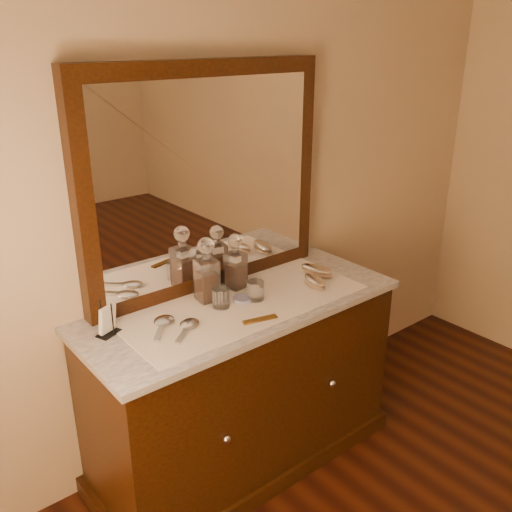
# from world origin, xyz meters

# --- Properties ---
(dresser_cabinet) EXTENTS (1.40, 0.55, 0.82)m
(dresser_cabinet) POSITION_xyz_m (0.00, 1.96, 0.41)
(dresser_cabinet) COLOR black
(dresser_cabinet) RESTS_ON floor
(dresser_plinth) EXTENTS (1.46, 0.59, 0.08)m
(dresser_plinth) POSITION_xyz_m (0.00, 1.96, 0.04)
(dresser_plinth) COLOR black
(dresser_plinth) RESTS_ON floor
(knob_left) EXTENTS (0.04, 0.04, 0.04)m
(knob_left) POSITION_xyz_m (-0.30, 1.67, 0.45)
(knob_left) COLOR silver
(knob_left) RESTS_ON dresser_cabinet
(knob_right) EXTENTS (0.04, 0.04, 0.04)m
(knob_right) POSITION_xyz_m (0.30, 1.67, 0.45)
(knob_right) COLOR silver
(knob_right) RESTS_ON dresser_cabinet
(marble_top) EXTENTS (1.44, 0.59, 0.03)m
(marble_top) POSITION_xyz_m (0.00, 1.96, 0.83)
(marble_top) COLOR white
(marble_top) RESTS_ON dresser_cabinet
(mirror_frame) EXTENTS (1.20, 0.08, 1.00)m
(mirror_frame) POSITION_xyz_m (0.00, 2.20, 1.35)
(mirror_frame) COLOR black
(mirror_frame) RESTS_ON marble_top
(mirror_glass) EXTENTS (1.06, 0.01, 0.86)m
(mirror_glass) POSITION_xyz_m (0.00, 2.17, 1.35)
(mirror_glass) COLOR white
(mirror_glass) RESTS_ON marble_top
(lace_runner) EXTENTS (1.10, 0.45, 0.00)m
(lace_runner) POSITION_xyz_m (0.00, 1.94, 0.85)
(lace_runner) COLOR white
(lace_runner) RESTS_ON marble_top
(pin_dish) EXTENTS (0.09, 0.09, 0.02)m
(pin_dish) POSITION_xyz_m (0.01, 1.96, 0.86)
(pin_dish) COLOR silver
(pin_dish) RESTS_ON lace_runner
(comb) EXTENTS (0.15, 0.06, 0.01)m
(comb) POSITION_xyz_m (-0.05, 1.77, 0.86)
(comb) COLOR brown
(comb) RESTS_ON lace_runner
(napkin_rack) EXTENTS (0.11, 0.09, 0.14)m
(napkin_rack) POSITION_xyz_m (-0.57, 2.06, 0.91)
(napkin_rack) COLOR black
(napkin_rack) RESTS_ON marble_top
(decanter_left) EXTENTS (0.10, 0.10, 0.29)m
(decanter_left) POSITION_xyz_m (-0.11, 2.06, 0.97)
(decanter_left) COLOR brown
(decanter_left) RESTS_ON lace_runner
(decanter_right) EXTENTS (0.09, 0.09, 0.26)m
(decanter_right) POSITION_xyz_m (0.07, 2.09, 0.96)
(decanter_right) COLOR brown
(decanter_right) RESTS_ON lace_runner
(brush_near) EXTENTS (0.10, 0.16, 0.04)m
(brush_near) POSITION_xyz_m (0.36, 1.87, 0.87)
(brush_near) COLOR #9A795E
(brush_near) RESTS_ON lace_runner
(brush_far) EXTENTS (0.12, 0.18, 0.05)m
(brush_far) POSITION_xyz_m (0.46, 1.95, 0.88)
(brush_far) COLOR #9A795E
(brush_far) RESTS_ON lace_runner
(hand_mirror_outer) EXTENTS (0.18, 0.19, 0.02)m
(hand_mirror_outer) POSITION_xyz_m (-0.37, 1.99, 0.86)
(hand_mirror_outer) COLOR silver
(hand_mirror_outer) RESTS_ON lace_runner
(hand_mirror_inner) EXTENTS (0.19, 0.17, 0.02)m
(hand_mirror_inner) POSITION_xyz_m (-0.31, 1.90, 0.86)
(hand_mirror_inner) COLOR silver
(hand_mirror_inner) RESTS_ON lace_runner
(tumblers) EXTENTS (0.24, 0.11, 0.09)m
(tumblers) POSITION_xyz_m (-0.02, 1.95, 0.90)
(tumblers) COLOR white
(tumblers) RESTS_ON lace_runner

